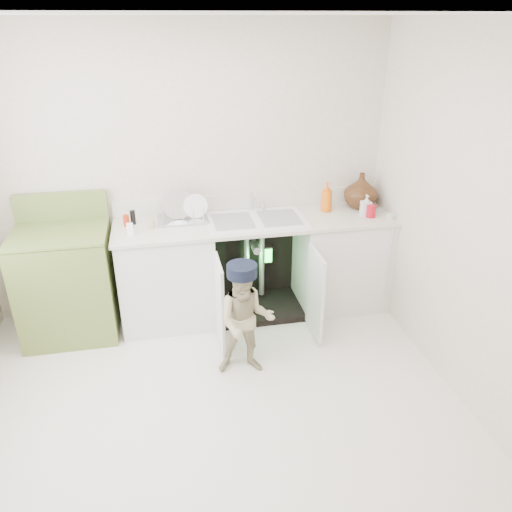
{
  "coord_description": "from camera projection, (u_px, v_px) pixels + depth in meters",
  "views": [
    {
      "loc": [
        -0.25,
        -2.74,
        2.49
      ],
      "look_at": [
        0.45,
        0.7,
        0.8
      ],
      "focal_mm": 35.0,
      "sensor_mm": 36.0,
      "label": 1
    }
  ],
  "objects": [
    {
      "name": "avocado_stove",
      "position": [
        68.0,
        281.0,
        4.19
      ],
      "size": [
        0.75,
        0.65,
        1.17
      ],
      "color": "olive",
      "rests_on": "ground"
    },
    {
      "name": "ground",
      "position": [
        214.0,
        405.0,
        3.54
      ],
      "size": [
        3.5,
        3.5,
        0.0
      ],
      "primitive_type": "plane",
      "color": "silver",
      "rests_on": "ground"
    },
    {
      "name": "repair_worker",
      "position": [
        246.0,
        319.0,
        3.7
      ],
      "size": [
        0.56,
        0.72,
        0.91
      ],
      "rotation": [
        0.0,
        0.0,
        -0.14
      ],
      "color": "tan",
      "rests_on": "ground"
    },
    {
      "name": "room_shell",
      "position": [
        206.0,
        245.0,
        3.0
      ],
      "size": [
        6.0,
        5.5,
        1.26
      ],
      "color": "#C0B5A4",
      "rests_on": "ground"
    },
    {
      "name": "counter_run",
      "position": [
        259.0,
        263.0,
        4.51
      ],
      "size": [
        2.44,
        1.02,
        1.22
      ],
      "color": "white",
      "rests_on": "ground"
    }
  ]
}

